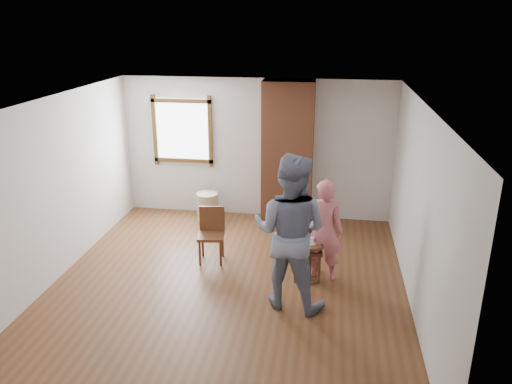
% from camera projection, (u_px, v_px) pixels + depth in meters
% --- Properties ---
extents(ground, '(5.50, 5.50, 0.00)m').
position_uv_depth(ground, '(228.00, 285.00, 7.12)').
color(ground, brown).
rests_on(ground, ground).
extents(room_shell, '(5.04, 5.52, 2.62)m').
position_uv_depth(room_shell, '(230.00, 152.00, 7.09)').
color(room_shell, silver).
rests_on(room_shell, ground).
extents(brick_chimney, '(0.90, 0.50, 2.60)m').
position_uv_depth(brick_chimney, '(288.00, 154.00, 8.93)').
color(brick_chimney, '#9E5838').
rests_on(brick_chimney, ground).
extents(stoneware_crock, '(0.42, 0.42, 0.52)m').
position_uv_depth(stoneware_crock, '(207.00, 206.00, 9.36)').
color(stoneware_crock, tan).
rests_on(stoneware_crock, ground).
extents(dark_pot, '(0.17, 0.17, 0.14)m').
position_uv_depth(dark_pot, '(200.00, 214.00, 9.48)').
color(dark_pot, black).
rests_on(dark_pot, ground).
extents(dining_chair_left, '(0.44, 0.44, 0.85)m').
position_uv_depth(dining_chair_left, '(211.00, 231.00, 7.75)').
color(dining_chair_left, brown).
rests_on(dining_chair_left, ground).
extents(dining_chair_right, '(0.46, 0.46, 0.90)m').
position_uv_depth(dining_chair_right, '(307.00, 244.00, 7.26)').
color(dining_chair_right, brown).
rests_on(dining_chair_right, ground).
extents(side_table, '(0.40, 0.40, 0.60)m').
position_uv_depth(side_table, '(310.00, 255.00, 7.12)').
color(side_table, brown).
rests_on(side_table, ground).
extents(cake_plate, '(0.18, 0.18, 0.01)m').
position_uv_depth(cake_plate, '(310.00, 243.00, 7.06)').
color(cake_plate, white).
rests_on(cake_plate, side_table).
extents(cake_slice, '(0.08, 0.07, 0.06)m').
position_uv_depth(cake_slice, '(311.00, 240.00, 7.04)').
color(cake_slice, white).
rests_on(cake_slice, cake_plate).
extents(man, '(1.17, 1.01, 2.07)m').
position_uv_depth(man, '(290.00, 232.00, 6.35)').
color(man, '#131835').
rests_on(man, ground).
extents(person_pink, '(0.61, 0.45, 1.52)m').
position_uv_depth(person_pink, '(324.00, 230.00, 7.07)').
color(person_pink, '#CD666E').
rests_on(person_pink, ground).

